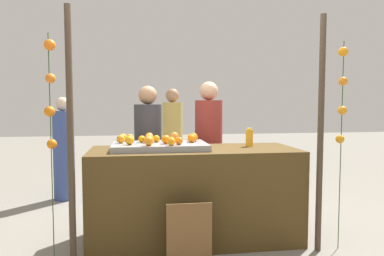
# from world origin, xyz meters

# --- Properties ---
(ground_plane) EXTENTS (24.00, 24.00, 0.00)m
(ground_plane) POSITION_xyz_m (0.00, 0.00, 0.00)
(ground_plane) COLOR gray
(stall_counter) EXTENTS (2.08, 0.82, 0.94)m
(stall_counter) POSITION_xyz_m (0.00, 0.00, 0.47)
(stall_counter) COLOR #4C3819
(stall_counter) RESTS_ON ground_plane
(orange_tray) EXTENTS (0.94, 0.62, 0.06)m
(orange_tray) POSITION_xyz_m (-0.35, 0.04, 0.97)
(orange_tray) COLOR gray
(orange_tray) RESTS_ON stall_counter
(orange_0) EXTENTS (0.09, 0.09, 0.09)m
(orange_0) POSITION_xyz_m (-0.29, -0.05, 1.04)
(orange_0) COLOR orange
(orange_0) RESTS_ON orange_tray
(orange_1) EXTENTS (0.07, 0.07, 0.07)m
(orange_1) POSITION_xyz_m (-0.52, 0.11, 1.04)
(orange_1) COLOR orange
(orange_1) RESTS_ON orange_tray
(orange_2) EXTENTS (0.09, 0.09, 0.09)m
(orange_2) POSITION_xyz_m (-0.18, 0.24, 1.05)
(orange_2) COLOR orange
(orange_2) RESTS_ON orange_tray
(orange_3) EXTENTS (0.07, 0.07, 0.07)m
(orange_3) POSITION_xyz_m (-0.38, 0.11, 1.04)
(orange_3) COLOR orange
(orange_3) RESTS_ON orange_tray
(orange_4) EXTENTS (0.09, 0.09, 0.09)m
(orange_4) POSITION_xyz_m (-0.44, 0.26, 1.04)
(orange_4) COLOR orange
(orange_4) RESTS_ON orange_tray
(orange_5) EXTENTS (0.07, 0.07, 0.07)m
(orange_5) POSITION_xyz_m (0.00, 0.22, 1.04)
(orange_5) COLOR orange
(orange_5) RESTS_ON orange_tray
(orange_6) EXTENTS (0.08, 0.08, 0.08)m
(orange_6) POSITION_xyz_m (-0.17, -0.14, 1.04)
(orange_6) COLOR orange
(orange_6) RESTS_ON orange_tray
(orange_7) EXTENTS (0.08, 0.08, 0.08)m
(orange_7) POSITION_xyz_m (-0.72, 0.25, 1.04)
(orange_7) COLOR orange
(orange_7) RESTS_ON orange_tray
(orange_8) EXTENTS (0.09, 0.09, 0.09)m
(orange_8) POSITION_xyz_m (-0.64, -0.07, 1.04)
(orange_8) COLOR orange
(orange_8) RESTS_ON orange_tray
(orange_9) EXTENTS (0.08, 0.08, 0.08)m
(orange_9) POSITION_xyz_m (-0.02, 0.03, 1.04)
(orange_9) COLOR orange
(orange_9) RESTS_ON orange_tray
(orange_10) EXTENTS (0.09, 0.09, 0.09)m
(orange_10) POSITION_xyz_m (-0.45, 0.05, 1.05)
(orange_10) COLOR orange
(orange_10) RESTS_ON orange_tray
(orange_11) EXTENTS (0.08, 0.08, 0.08)m
(orange_11) POSITION_xyz_m (-0.73, 0.08, 1.04)
(orange_11) COLOR orange
(orange_11) RESTS_ON orange_tray
(orange_12) EXTENTS (0.09, 0.09, 0.09)m
(orange_12) POSITION_xyz_m (0.01, 0.12, 1.04)
(orange_12) COLOR orange
(orange_12) RESTS_ON orange_tray
(orange_13) EXTENTS (0.09, 0.09, 0.09)m
(orange_13) POSITION_xyz_m (-0.46, -0.18, 1.05)
(orange_13) COLOR orange
(orange_13) RESTS_ON orange_tray
(orange_14) EXTENTS (0.07, 0.07, 0.07)m
(orange_14) POSITION_xyz_m (-0.65, 0.30, 1.04)
(orange_14) COLOR orange
(orange_14) RESTS_ON orange_tray
(orange_15) EXTENTS (0.08, 0.08, 0.08)m
(orange_15) POSITION_xyz_m (-0.25, -0.20, 1.04)
(orange_15) COLOR orange
(orange_15) RESTS_ON orange_tray
(juice_bottle) EXTENTS (0.08, 0.08, 0.20)m
(juice_bottle) POSITION_xyz_m (0.61, 0.10, 1.03)
(juice_bottle) COLOR orange
(juice_bottle) RESTS_ON stall_counter
(chalkboard_sign) EXTENTS (0.39, 0.03, 0.57)m
(chalkboard_sign) POSITION_xyz_m (-0.14, -0.60, 0.27)
(chalkboard_sign) COLOR brown
(chalkboard_sign) RESTS_ON ground_plane
(vendor_left) EXTENTS (0.32, 0.32, 1.60)m
(vendor_left) POSITION_xyz_m (-0.45, 0.65, 0.75)
(vendor_left) COLOR #333338
(vendor_left) RESTS_ON ground_plane
(vendor_right) EXTENTS (0.33, 0.33, 1.66)m
(vendor_right) POSITION_xyz_m (0.29, 0.70, 0.77)
(vendor_right) COLOR maroon
(vendor_right) RESTS_ON ground_plane
(crowd_person_0) EXTENTS (0.33, 0.33, 1.63)m
(crowd_person_0) POSITION_xyz_m (-0.01, 2.21, 0.76)
(crowd_person_0) COLOR tan
(crowd_person_0) RESTS_ON ground_plane
(crowd_person_1) EXTENTS (0.30, 0.30, 1.48)m
(crowd_person_1) POSITION_xyz_m (-1.63, 1.80, 0.69)
(crowd_person_1) COLOR #384C8C
(crowd_person_1) RESTS_ON ground_plane
(canopy_post_left) EXTENTS (0.06, 0.06, 2.21)m
(canopy_post_left) POSITION_xyz_m (-1.12, -0.45, 1.11)
(canopy_post_left) COLOR #473828
(canopy_post_left) RESTS_ON ground_plane
(canopy_post_right) EXTENTS (0.06, 0.06, 2.21)m
(canopy_post_right) POSITION_xyz_m (1.12, -0.45, 1.11)
(canopy_post_right) COLOR #473828
(canopy_post_right) RESTS_ON ground_plane
(garland_strand_left) EXTENTS (0.10, 0.10, 1.98)m
(garland_strand_left) POSITION_xyz_m (-1.27, -0.45, 1.48)
(garland_strand_left) COLOR #2D4C23
(garland_strand_left) RESTS_ON ground_plane
(garland_strand_right) EXTENTS (0.10, 0.10, 1.98)m
(garland_strand_right) POSITION_xyz_m (1.33, -0.44, 1.47)
(garland_strand_right) COLOR #2D4C23
(garland_strand_right) RESTS_ON ground_plane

